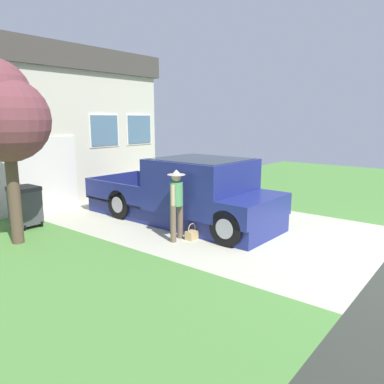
# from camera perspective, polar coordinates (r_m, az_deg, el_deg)

# --- Properties ---
(pickup_truck) EXTENTS (2.21, 5.54, 1.72)m
(pickup_truck) POSITION_cam_1_polar(r_m,az_deg,el_deg) (9.68, 0.26, -0.30)
(pickup_truck) COLOR navy
(pickup_truck) RESTS_ON ground
(person_with_hat) EXTENTS (0.45, 0.40, 1.61)m
(person_with_hat) POSITION_cam_1_polar(r_m,az_deg,el_deg) (8.32, -2.37, -1.14)
(person_with_hat) COLOR brown
(person_with_hat) RESTS_ON ground
(handbag) EXTENTS (0.28, 0.20, 0.38)m
(handbag) POSITION_cam_1_polar(r_m,az_deg,el_deg) (8.55, -0.02, -6.48)
(handbag) COLOR tan
(handbag) RESTS_ON ground
(house_with_garage) EXTENTS (8.96, 6.47, 4.93)m
(house_with_garage) POSITION_cam_1_polar(r_m,az_deg,el_deg) (14.77, -26.76, 9.15)
(house_with_garage) COLOR beige
(house_with_garage) RESTS_ON ground
(front_yard_tree) EXTENTS (1.92, 1.95, 3.95)m
(front_yard_tree) POSITION_cam_1_polar(r_m,az_deg,el_deg) (8.91, -26.65, 10.58)
(front_yard_tree) COLOR brown
(front_yard_tree) RESTS_ON ground
(wheeled_trash_bin) EXTENTS (0.60, 0.72, 1.03)m
(wheeled_trash_bin) POSITION_cam_1_polar(r_m,az_deg,el_deg) (10.31, -24.09, -1.83)
(wheeled_trash_bin) COLOR #424247
(wheeled_trash_bin) RESTS_ON ground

